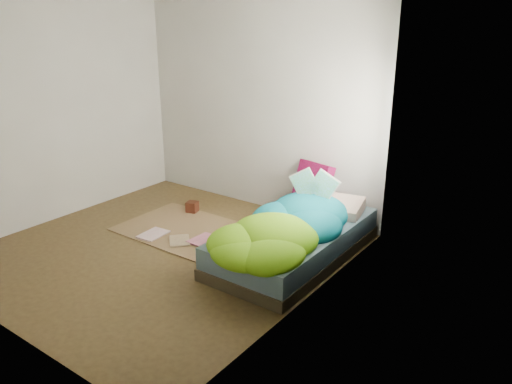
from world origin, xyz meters
TOP-DOWN VIEW (x-y plane):
  - ground at (0.00, 0.00)m, footprint 3.50×3.50m
  - room_walls at (0.01, 0.01)m, footprint 3.54×3.54m
  - bed at (1.22, 0.72)m, footprint 1.00×2.00m
  - duvet at (1.22, 0.50)m, footprint 0.96×1.84m
  - rug at (-0.15, 0.55)m, footprint 1.60×1.10m
  - pillow_floral at (1.35, 1.31)m, footprint 0.68×0.49m
  - pillow_magenta at (0.96, 1.53)m, footprint 0.47×0.23m
  - open_book at (1.24, 1.05)m, footprint 0.44×0.20m
  - wooden_box at (-0.50, 1.01)m, footprint 0.17×0.17m
  - floor_book_a at (-0.48, 0.19)m, footprint 0.27×0.35m
  - floor_book_b at (0.09, 0.42)m, footprint 0.25×0.33m
  - floor_book_c at (-0.07, 0.17)m, footprint 0.37×0.37m

SIDE VIEW (x-z plane):
  - ground at x=0.00m, z-range 0.00..0.00m
  - rug at x=-0.15m, z-range 0.00..0.01m
  - floor_book_c at x=-0.07m, z-range 0.01..0.03m
  - floor_book_a at x=-0.48m, z-range 0.01..0.04m
  - floor_book_b at x=0.09m, z-range 0.01..0.04m
  - wooden_box at x=-0.50m, z-range 0.01..0.15m
  - bed at x=1.22m, z-range 0.00..0.34m
  - pillow_floral at x=1.35m, z-range 0.34..0.48m
  - duvet at x=1.22m, z-range 0.34..0.68m
  - pillow_magenta at x=0.96m, z-range 0.34..0.79m
  - open_book at x=1.24m, z-range 0.68..0.94m
  - room_walls at x=0.01m, z-range 0.32..2.94m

